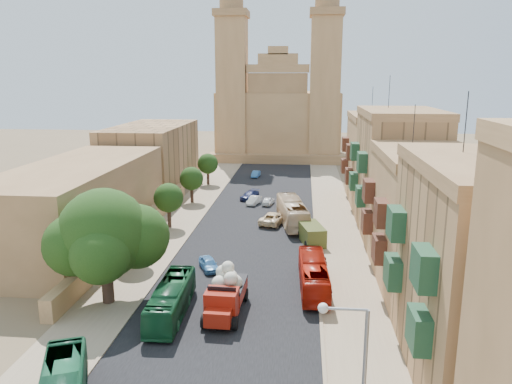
% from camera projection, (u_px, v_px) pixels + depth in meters
% --- Properties ---
extents(ground, '(260.00, 260.00, 0.00)m').
position_uv_depth(ground, '(220.00, 333.00, 34.35)').
color(ground, brown).
extents(road_surface, '(14.00, 140.00, 0.01)m').
position_uv_depth(road_surface, '(259.00, 216.00, 63.44)').
color(road_surface, black).
rests_on(road_surface, ground).
extents(sidewalk_east, '(5.00, 140.00, 0.01)m').
position_uv_depth(sidewalk_east, '(334.00, 217.00, 62.56)').
color(sidewalk_east, '#927B60').
rests_on(sidewalk_east, ground).
extents(sidewalk_west, '(5.00, 140.00, 0.01)m').
position_uv_depth(sidewalk_west, '(186.00, 214.00, 64.33)').
color(sidewalk_west, '#927B60').
rests_on(sidewalk_west, ground).
extents(kerb_east, '(0.25, 140.00, 0.12)m').
position_uv_depth(kerb_east, '(314.00, 217.00, 62.78)').
color(kerb_east, '#927B60').
rests_on(kerb_east, ground).
extents(kerb_west, '(0.25, 140.00, 0.12)m').
position_uv_depth(kerb_west, '(205.00, 214.00, 64.08)').
color(kerb_west, '#927B60').
rests_on(kerb_west, ground).
extents(townhouse_a, '(9.00, 14.00, 16.40)m').
position_uv_depth(townhouse_a, '(485.00, 270.00, 28.51)').
color(townhouse_a, '#A7794B').
rests_on(townhouse_a, ground).
extents(townhouse_b, '(9.00, 14.00, 14.90)m').
position_uv_depth(townhouse_b, '(426.00, 217.00, 42.26)').
color(townhouse_b, '#9C7246').
rests_on(townhouse_b, ground).
extents(townhouse_c, '(9.00, 14.00, 17.40)m').
position_uv_depth(townhouse_c, '(397.00, 172.00, 55.56)').
color(townhouse_c, '#A7794B').
rests_on(townhouse_c, ground).
extents(townhouse_d, '(9.00, 14.00, 15.90)m').
position_uv_depth(townhouse_d, '(379.00, 158.00, 69.30)').
color(townhouse_d, '#9C7246').
rests_on(townhouse_d, ground).
extents(west_wall, '(1.00, 40.00, 1.80)m').
position_uv_depth(west_wall, '(138.00, 229.00, 54.71)').
color(west_wall, '#9C7246').
rests_on(west_wall, ground).
extents(west_building_low, '(10.00, 28.00, 8.40)m').
position_uv_depth(west_building_low, '(79.00, 203.00, 52.54)').
color(west_building_low, olive).
rests_on(west_building_low, ground).
extents(west_building_mid, '(10.00, 22.00, 10.00)m').
position_uv_depth(west_building_mid, '(152.00, 157.00, 77.58)').
color(west_building_mid, '#A7794B').
rests_on(west_building_mid, ground).
extents(church, '(28.00, 22.50, 36.30)m').
position_uv_depth(church, '(279.00, 113.00, 108.46)').
color(church, '#9C7246').
rests_on(church, ground).
extents(ficus_tree, '(9.08, 8.36, 9.08)m').
position_uv_depth(ficus_tree, '(105.00, 236.00, 37.90)').
color(ficus_tree, '#34231A').
rests_on(ficus_tree, ground).
extents(street_tree_a, '(3.33, 3.33, 5.12)m').
position_uv_depth(street_tree_a, '(134.00, 229.00, 46.15)').
color(street_tree_a, '#34231A').
rests_on(street_tree_a, ground).
extents(street_tree_b, '(3.43, 3.43, 5.27)m').
position_uv_depth(street_tree_b, '(169.00, 198.00, 57.76)').
color(street_tree_b, '#34231A').
rests_on(street_tree_b, ground).
extents(street_tree_c, '(3.28, 3.28, 5.05)m').
position_uv_depth(street_tree_c, '(191.00, 179.00, 69.44)').
color(street_tree_c, '#34231A').
rests_on(street_tree_c, ground).
extents(street_tree_d, '(3.34, 3.34, 5.13)m').
position_uv_depth(street_tree_d, '(208.00, 164.00, 81.06)').
color(street_tree_d, '#34231A').
rests_on(street_tree_d, ground).
extents(streetlamp, '(2.11, 0.44, 8.22)m').
position_uv_depth(streetlamp, '(353.00, 371.00, 20.82)').
color(streetlamp, gray).
rests_on(streetlamp, ground).
extents(red_truck, '(2.76, 6.49, 3.74)m').
position_uv_depth(red_truck, '(226.00, 293.00, 36.84)').
color(red_truck, maroon).
rests_on(red_truck, ground).
extents(olive_pickup, '(3.13, 5.07, 1.95)m').
position_uv_depth(olive_pickup, '(311.00, 234.00, 52.92)').
color(olive_pickup, '#464F1D').
rests_on(olive_pickup, ground).
extents(bus_green_north, '(2.40, 8.95, 2.47)m').
position_uv_depth(bus_green_north, '(171.00, 299.00, 36.65)').
color(bus_green_north, '#154D29').
rests_on(bus_green_north, ground).
extents(bus_red_east, '(2.55, 9.20, 2.54)m').
position_uv_depth(bus_red_east, '(313.00, 275.00, 41.09)').
color(bus_red_east, '#AB190A').
rests_on(bus_red_east, ground).
extents(bus_cream_east, '(4.35, 11.00, 2.99)m').
position_uv_depth(bus_cream_east, '(292.00, 212.00, 59.37)').
color(bus_cream_east, beige).
rests_on(bus_cream_east, ground).
extents(car_blue_a, '(2.65, 3.63, 1.15)m').
position_uv_depth(car_blue_a, '(209.00, 264.00, 45.45)').
color(car_blue_a, '#4281B9').
rests_on(car_blue_a, ground).
extents(car_white_a, '(2.04, 3.63, 1.13)m').
position_uv_depth(car_white_a, '(254.00, 200.00, 68.92)').
color(car_white_a, silver).
rests_on(car_white_a, ground).
extents(car_cream, '(3.64, 5.54, 1.42)m').
position_uv_depth(car_cream, '(273.00, 218.00, 59.79)').
color(car_cream, beige).
rests_on(car_cream, ground).
extents(car_dkblue, '(2.88, 4.38, 1.18)m').
position_uv_depth(car_dkblue, '(250.00, 195.00, 71.78)').
color(car_dkblue, '#121942').
rests_on(car_dkblue, ground).
extents(car_white_b, '(1.83, 3.33, 1.07)m').
position_uv_depth(car_white_b, '(268.00, 201.00, 68.71)').
color(car_white_b, white).
rests_on(car_white_b, ground).
extents(car_blue_b, '(1.47, 3.39, 1.08)m').
position_uv_depth(car_blue_b, '(256.00, 174.00, 87.77)').
color(car_blue_b, '#3A78BD').
rests_on(car_blue_b, ground).
extents(pedestrian_a, '(0.67, 0.50, 1.68)m').
position_uv_depth(pedestrian_a, '(329.00, 292.00, 38.82)').
color(pedestrian_a, '#27242D').
rests_on(pedestrian_a, ground).
extents(pedestrian_c, '(0.89, 1.25, 1.97)m').
position_uv_depth(pedestrian_c, '(324.00, 267.00, 43.50)').
color(pedestrian_c, '#2C2C31').
rests_on(pedestrian_c, ground).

